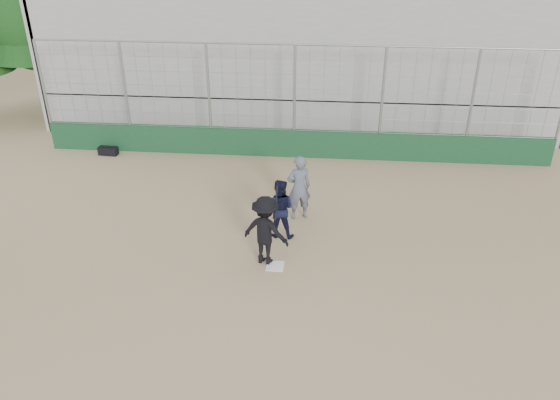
# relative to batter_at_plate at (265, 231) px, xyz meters

# --- Properties ---
(ground) EXTENTS (90.00, 90.00, 0.00)m
(ground) POSITION_rel_batter_at_plate_xyz_m (0.25, -0.20, -0.92)
(ground) COLOR olive
(ground) RESTS_ON ground
(home_plate) EXTENTS (0.44, 0.44, 0.02)m
(home_plate) POSITION_rel_batter_at_plate_xyz_m (0.25, -0.20, -0.91)
(home_plate) COLOR white
(home_plate) RESTS_ON ground
(backstop) EXTENTS (18.10, 0.25, 4.04)m
(backstop) POSITION_rel_batter_at_plate_xyz_m (0.25, 6.80, 0.04)
(backstop) COLOR #11371D
(backstop) RESTS_ON ground
(bleachers) EXTENTS (20.25, 6.70, 6.98)m
(bleachers) POSITION_rel_batter_at_plate_xyz_m (0.25, 11.75, 2.00)
(bleachers) COLOR gray
(bleachers) RESTS_ON ground
(tree_left) EXTENTS (4.48, 4.48, 7.00)m
(tree_left) POSITION_rel_batter_at_plate_xyz_m (-10.75, 10.80, 3.47)
(tree_left) COLOR #362413
(tree_left) RESTS_ON ground
(batter_at_plate) EXTENTS (1.34, 1.02, 1.98)m
(batter_at_plate) POSITION_rel_batter_at_plate_xyz_m (0.00, 0.00, 0.00)
(batter_at_plate) COLOR black
(batter_at_plate) RESTS_ON ground
(catcher_crouched) EXTENTS (0.88, 0.72, 1.16)m
(catcher_crouched) POSITION_rel_batter_at_plate_xyz_m (0.23, 1.24, -0.34)
(catcher_crouched) COLOR black
(catcher_crouched) RESTS_ON ground
(umpire) EXTENTS (0.82, 0.68, 1.74)m
(umpire) POSITION_rel_batter_at_plate_xyz_m (0.69, 2.33, -0.05)
(umpire) COLOR #4F5665
(umpire) RESTS_ON ground
(equipment_bag) EXTENTS (0.71, 0.35, 0.33)m
(equipment_bag) POSITION_rel_batter_at_plate_xyz_m (-6.51, 6.32, -0.77)
(equipment_bag) COLOR black
(equipment_bag) RESTS_ON ground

